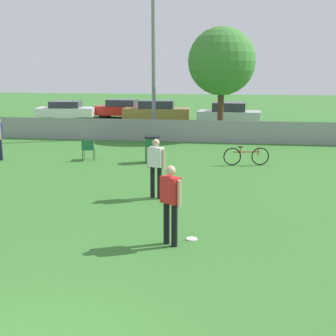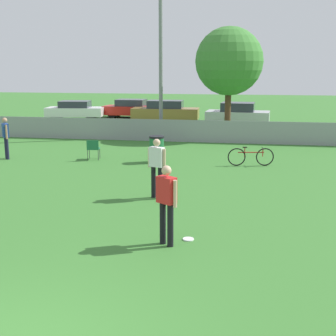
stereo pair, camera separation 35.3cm
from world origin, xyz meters
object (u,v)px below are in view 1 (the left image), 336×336
(tree_near_pole, at_px, (222,62))
(parked_car_white, at_px, (66,110))
(folding_chair_sideline, at_px, (88,148))
(trash_bin, at_px, (152,149))
(light_pole, at_px, (153,40))
(parked_car_tan, at_px, (157,111))
(player_thrower_red, at_px, (170,199))
(frisbee_disc, at_px, (192,239))
(parked_car_red, at_px, (122,109))
(bicycle_sideline, at_px, (246,156))
(parked_car_silver, at_px, (229,114))
(player_receiver_white, at_px, (156,164))

(tree_near_pole, xyz_separation_m, parked_car_white, (-11.25, 7.42, -3.29))
(folding_chair_sideline, relative_size, trash_bin, 0.79)
(light_pole, bearing_deg, parked_car_tan, 98.46)
(trash_bin, distance_m, parked_car_tan, 14.36)
(tree_near_pole, bearing_deg, player_thrower_red, -91.74)
(light_pole, bearing_deg, player_thrower_red, -78.77)
(light_pole, relative_size, frisbee_disc, 34.05)
(player_thrower_red, height_order, folding_chair_sideline, player_thrower_red)
(light_pole, xyz_separation_m, parked_car_red, (-3.97, 9.16, -4.32))
(player_thrower_red, bearing_deg, bicycle_sideline, 113.13)
(trash_bin, bearing_deg, parked_car_silver, 77.39)
(player_receiver_white, relative_size, folding_chair_sideline, 2.09)
(frisbee_disc, bearing_deg, trash_bin, 105.93)
(trash_bin, height_order, parked_car_silver, parked_car_silver)
(parked_car_tan, bearing_deg, light_pole, -83.60)
(parked_car_red, distance_m, parked_car_silver, 8.62)
(player_thrower_red, distance_m, parked_car_silver, 20.91)
(frisbee_disc, bearing_deg, parked_car_white, 116.37)
(parked_car_red, xyz_separation_m, parked_car_tan, (2.86, -1.72, 0.01))
(trash_bin, distance_m, parked_car_white, 16.93)
(folding_chair_sideline, xyz_separation_m, trash_bin, (2.60, -0.04, 0.03))
(light_pole, bearing_deg, parked_car_silver, 55.39)
(bicycle_sideline, xyz_separation_m, parked_car_tan, (-5.85, 14.22, 0.33))
(light_pole, bearing_deg, frisbee_disc, -76.99)
(parked_car_white, height_order, parked_car_red, parked_car_red)
(tree_near_pole, relative_size, folding_chair_sideline, 6.99)
(tree_near_pole, relative_size, bicycle_sideline, 3.30)
(player_receiver_white, bearing_deg, bicycle_sideline, 80.34)
(parked_car_white, bearing_deg, light_pole, -52.15)
(player_thrower_red, height_order, parked_car_red, player_thrower_red)
(player_thrower_red, distance_m, trash_bin, 8.74)
(frisbee_disc, relative_size, parked_car_red, 0.06)
(light_pole, height_order, folding_chair_sideline, light_pole)
(light_pole, height_order, tree_near_pole, light_pole)
(parked_car_white, bearing_deg, tree_near_pole, -40.80)
(folding_chair_sideline, height_order, parked_car_red, parked_car_red)
(light_pole, height_order, parked_car_tan, light_pole)
(bicycle_sideline, distance_m, parked_car_white, 19.11)
(parked_car_red, bearing_deg, tree_near_pole, -48.47)
(folding_chair_sideline, bearing_deg, frisbee_disc, 111.02)
(player_thrower_red, bearing_deg, frisbee_disc, 76.94)
(tree_near_pole, relative_size, parked_car_silver, 1.40)
(parked_car_red, height_order, parked_car_tan, parked_car_tan)
(player_thrower_red, height_order, parked_car_white, player_thrower_red)
(light_pole, xyz_separation_m, bicycle_sideline, (4.74, -6.78, -4.63))
(parked_car_white, height_order, parked_car_silver, parked_car_silver)
(trash_bin, bearing_deg, tree_near_pole, 71.20)
(folding_chair_sideline, bearing_deg, player_receiver_white, 115.45)
(player_receiver_white, xyz_separation_m, trash_bin, (-1.01, 5.03, -0.47))
(parked_car_white, xyz_separation_m, parked_car_red, (3.78, 1.49, 0.03))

